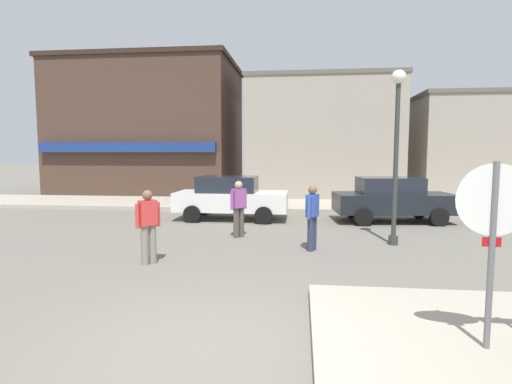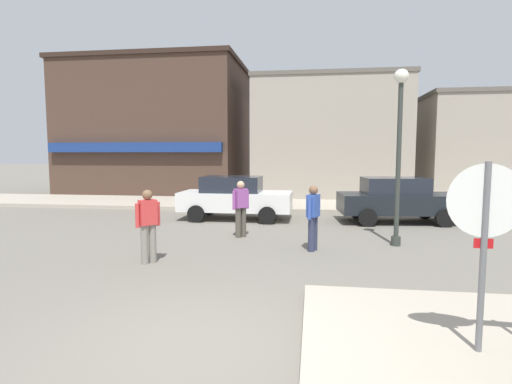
{
  "view_description": "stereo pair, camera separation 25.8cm",
  "coord_description": "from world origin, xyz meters",
  "px_view_note": "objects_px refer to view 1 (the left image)",
  "views": [
    {
      "loc": [
        1.2,
        -4.58,
        2.39
      ],
      "look_at": [
        0.17,
        4.5,
        1.5
      ],
      "focal_mm": 28.0,
      "sensor_mm": 36.0,
      "label": 1
    },
    {
      "loc": [
        1.46,
        -4.55,
        2.39
      ],
      "look_at": [
        0.17,
        4.5,
        1.5
      ],
      "focal_mm": 28.0,
      "sensor_mm": 36.0,
      "label": 2
    }
  ],
  "objects_px": {
    "parked_car_second": "(392,199)",
    "pedestrian_crossing_far": "(312,216)",
    "pedestrian_crossing_near": "(239,207)",
    "stop_sign": "(493,231)",
    "pedestrian_kerb_side": "(148,224)",
    "lamp_post": "(397,131)",
    "parked_car_nearest": "(231,197)"
  },
  "relations": [
    {
      "from": "parked_car_nearest",
      "to": "pedestrian_kerb_side",
      "type": "xyz_separation_m",
      "value": [
        -0.74,
        -6.0,
        0.06
      ]
    },
    {
      "from": "parked_car_second",
      "to": "pedestrian_kerb_side",
      "type": "relative_size",
      "value": 2.58
    },
    {
      "from": "lamp_post",
      "to": "pedestrian_kerb_side",
      "type": "relative_size",
      "value": 2.82
    },
    {
      "from": "pedestrian_crossing_far",
      "to": "parked_car_second",
      "type": "bearing_deg",
      "value": 57.34
    },
    {
      "from": "pedestrian_kerb_side",
      "to": "pedestrian_crossing_near",
      "type": "bearing_deg",
      "value": 63.17
    },
    {
      "from": "lamp_post",
      "to": "pedestrian_kerb_side",
      "type": "xyz_separation_m",
      "value": [
        -5.67,
        -2.49,
        -2.09
      ]
    },
    {
      "from": "pedestrian_crossing_near",
      "to": "parked_car_second",
      "type": "bearing_deg",
      "value": 32.76
    },
    {
      "from": "pedestrian_crossing_near",
      "to": "stop_sign",
      "type": "bearing_deg",
      "value": -58.68
    },
    {
      "from": "stop_sign",
      "to": "lamp_post",
      "type": "height_order",
      "value": "lamp_post"
    },
    {
      "from": "parked_car_nearest",
      "to": "parked_car_second",
      "type": "distance_m",
      "value": 5.69
    },
    {
      "from": "lamp_post",
      "to": "parked_car_second",
      "type": "xyz_separation_m",
      "value": [
        0.75,
        3.64,
        -2.15
      ]
    },
    {
      "from": "pedestrian_crossing_far",
      "to": "stop_sign",
      "type": "bearing_deg",
      "value": -69.83
    },
    {
      "from": "stop_sign",
      "to": "parked_car_nearest",
      "type": "height_order",
      "value": "stop_sign"
    },
    {
      "from": "pedestrian_crossing_far",
      "to": "lamp_post",
      "type": "bearing_deg",
      "value": 22.0
    },
    {
      "from": "parked_car_second",
      "to": "pedestrian_crossing_far",
      "type": "bearing_deg",
      "value": -122.66
    },
    {
      "from": "pedestrian_crossing_near",
      "to": "pedestrian_kerb_side",
      "type": "xyz_separation_m",
      "value": [
        -1.5,
        -2.97,
        0.0
      ]
    },
    {
      "from": "lamp_post",
      "to": "parked_car_nearest",
      "type": "distance_m",
      "value": 6.43
    },
    {
      "from": "lamp_post",
      "to": "parked_car_nearest",
      "type": "relative_size",
      "value": 1.13
    },
    {
      "from": "lamp_post",
      "to": "pedestrian_crossing_far",
      "type": "xyz_separation_m",
      "value": [
        -2.14,
        -0.86,
        -2.09
      ]
    },
    {
      "from": "lamp_post",
      "to": "pedestrian_crossing_far",
      "type": "height_order",
      "value": "lamp_post"
    },
    {
      "from": "pedestrian_crossing_near",
      "to": "pedestrian_crossing_far",
      "type": "distance_m",
      "value": 2.43
    },
    {
      "from": "parked_car_second",
      "to": "pedestrian_crossing_far",
      "type": "relative_size",
      "value": 2.58
    },
    {
      "from": "stop_sign",
      "to": "pedestrian_crossing_far",
      "type": "relative_size",
      "value": 1.43
    },
    {
      "from": "parked_car_second",
      "to": "pedestrian_crossing_near",
      "type": "relative_size",
      "value": 2.58
    },
    {
      "from": "parked_car_nearest",
      "to": "parked_car_second",
      "type": "height_order",
      "value": "same"
    },
    {
      "from": "pedestrian_crossing_far",
      "to": "pedestrian_kerb_side",
      "type": "xyz_separation_m",
      "value": [
        -3.54,
        -1.63,
        0.0
      ]
    },
    {
      "from": "stop_sign",
      "to": "pedestrian_kerb_side",
      "type": "distance_m",
      "value": 6.44
    },
    {
      "from": "parked_car_nearest",
      "to": "pedestrian_crossing_far",
      "type": "xyz_separation_m",
      "value": [
        2.8,
        -4.37,
        0.06
      ]
    },
    {
      "from": "parked_car_nearest",
      "to": "pedestrian_crossing_near",
      "type": "relative_size",
      "value": 2.49
    },
    {
      "from": "pedestrian_crossing_near",
      "to": "pedestrian_crossing_far",
      "type": "xyz_separation_m",
      "value": [
        2.04,
        -1.33,
        0.0
      ]
    },
    {
      "from": "parked_car_second",
      "to": "pedestrian_crossing_far",
      "type": "height_order",
      "value": "pedestrian_crossing_far"
    },
    {
      "from": "parked_car_nearest",
      "to": "parked_car_second",
      "type": "relative_size",
      "value": 0.97
    }
  ]
}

